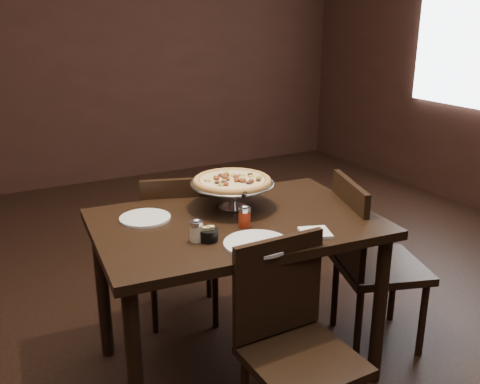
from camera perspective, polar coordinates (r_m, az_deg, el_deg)
name	(u,v)px	position (r m, az deg, el deg)	size (l,w,h in m)	color
room	(249,87)	(2.32, 0.93, 11.13)	(6.04, 7.04, 2.84)	black
dining_table	(236,240)	(2.50, -0.48, -5.17)	(1.34, 0.95, 0.80)	black
pizza_stand	(232,181)	(2.56, -0.84, 1.16)	(0.41, 0.41, 0.17)	silver
parmesan_shaker	(196,231)	(2.23, -4.67, -4.12)	(0.06, 0.06, 0.10)	beige
pepper_flake_shaker	(244,216)	(2.37, 0.47, -2.62)	(0.06, 0.06, 0.10)	maroon
packet_caddy	(208,235)	(2.23, -3.39, -4.55)	(0.08, 0.08, 0.06)	black
napkin_stack	(315,233)	(2.32, 8.02, -4.32)	(0.12, 0.12, 0.01)	white
plate_left	(145,218)	(2.50, -10.09, -2.75)	(0.23, 0.23, 0.01)	white
plate_near	(257,244)	(2.20, 1.81, -5.54)	(0.27, 0.27, 0.01)	white
serving_spatula	(245,193)	(2.40, 0.58, -0.11)	(0.16, 0.16, 0.02)	silver
chair_far	(182,243)	(2.99, -6.18, -5.40)	(0.53, 0.53, 0.90)	black
chair_near	(293,339)	(2.21, 5.68, -15.36)	(0.42, 0.42, 0.87)	black
chair_side	(368,257)	(2.86, 13.50, -6.75)	(0.54, 0.54, 0.92)	black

